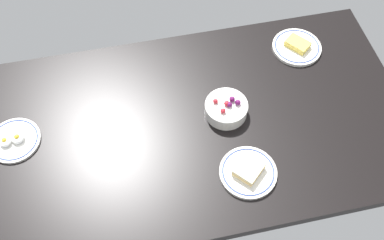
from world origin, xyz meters
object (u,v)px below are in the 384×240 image
Objects in this scene: bowl_berries at (226,108)px; plate_eggs at (14,140)px; plate_cheese at (297,47)px; plate_sandwich at (248,172)px.

bowl_berries is 0.86× the size of plate_eggs.
plate_eggs is 0.93× the size of plate_cheese.
plate_sandwich is (34.12, 48.79, 0.24)cm from plate_cheese.
plate_cheese is (-35.24, -23.88, -1.73)cm from bowl_berries.
plate_sandwich reaches higher than plate_eggs.
plate_sandwich is at bearing 55.04° from plate_cheese.
plate_cheese is 1.01× the size of plate_sandwich.
bowl_berries is at bearing -87.41° from plate_sandwich.
plate_cheese is at bearing -169.60° from plate_eggs.
bowl_berries is at bearing 34.13° from plate_cheese.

